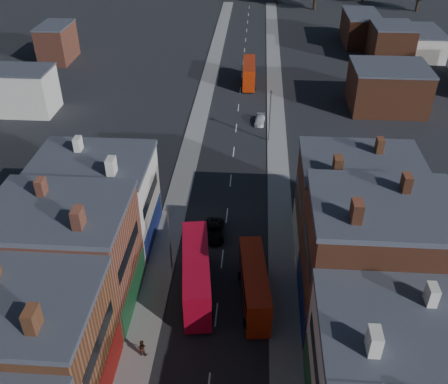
# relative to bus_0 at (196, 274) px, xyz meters

# --- Properties ---
(pavement_west) EXTENTS (3.00, 200.00, 0.12)m
(pavement_west) POSITION_rel_bus_0_xyz_m (-4.35, 23.26, -2.52)
(pavement_west) COLOR gray
(pavement_west) RESTS_ON ground
(pavement_east) EXTENTS (3.00, 200.00, 0.12)m
(pavement_east) POSITION_rel_bus_0_xyz_m (8.65, 23.26, -2.52)
(pavement_east) COLOR gray
(pavement_east) RESTS_ON ground
(lamp_post_2) EXTENTS (0.25, 0.70, 8.12)m
(lamp_post_2) POSITION_rel_bus_0_xyz_m (-3.05, 3.26, 2.12)
(lamp_post_2) COLOR slate
(lamp_post_2) RESTS_ON ground
(lamp_post_3) EXTENTS (0.25, 0.70, 8.12)m
(lamp_post_3) POSITION_rel_bus_0_xyz_m (7.35, 33.26, 2.12)
(lamp_post_3) COLOR slate
(lamp_post_3) RESTS_ON ground
(bus_0) EXTENTS (4.01, 11.33, 4.79)m
(bus_0) POSITION_rel_bus_0_xyz_m (0.00, 0.00, 0.00)
(bus_0) COLOR red
(bus_0) RESTS_ON ground
(bus_1) EXTENTS (3.33, 10.00, 4.24)m
(bus_1) POSITION_rel_bus_0_xyz_m (5.65, -0.78, -0.30)
(bus_1) COLOR #A42009
(bus_1) RESTS_ON ground
(bus_2) EXTENTS (2.69, 10.04, 4.32)m
(bus_2) POSITION_rel_bus_0_xyz_m (3.65, 56.44, -0.25)
(bus_2) COLOR #9F2307
(bus_2) RESTS_ON ground
(car_2) EXTENTS (2.46, 4.79, 1.29)m
(car_2) POSITION_rel_bus_0_xyz_m (0.95, 9.34, -1.94)
(car_2) COLOR black
(car_2) RESTS_ON ground
(car_3) EXTENTS (1.88, 3.95, 1.11)m
(car_3) POSITION_rel_bus_0_xyz_m (5.94, 39.20, -2.03)
(car_3) COLOR white
(car_3) RESTS_ON ground
(ped_1) EXTENTS (0.88, 0.56, 1.69)m
(ped_1) POSITION_rel_bus_0_xyz_m (-3.89, -7.83, -1.62)
(ped_1) COLOR #402519
(ped_1) RESTS_ON pavement_west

